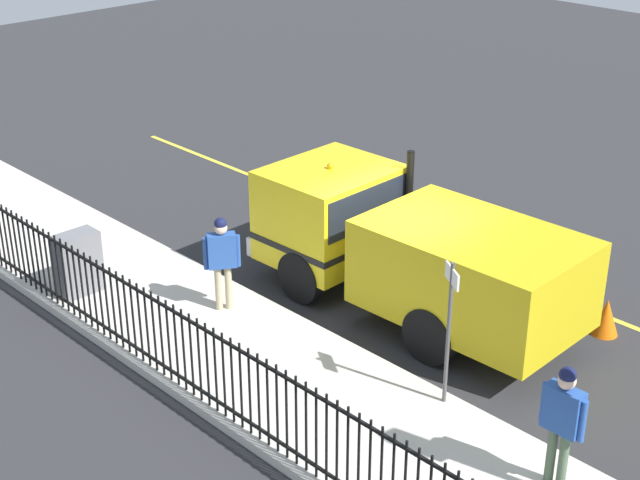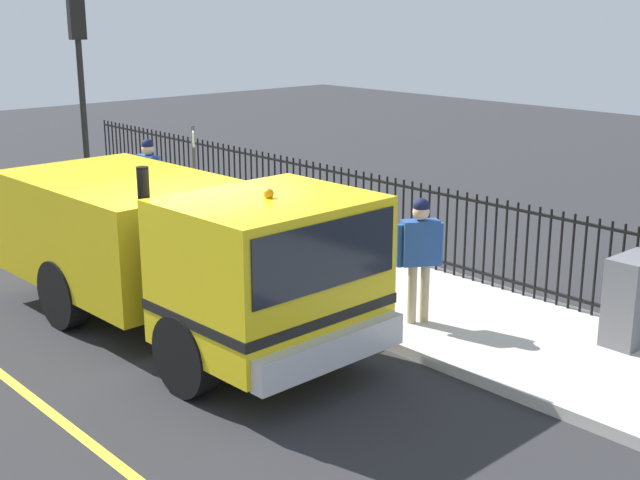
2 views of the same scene
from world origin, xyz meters
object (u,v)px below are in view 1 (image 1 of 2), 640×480
object	(u,v)px
work_truck	(399,242)
traffic_cone	(606,317)
worker_standing	(222,254)
street_sign	(449,317)
pedestrian_distant	(563,414)
utility_cabinet	(78,263)

from	to	relation	value
work_truck	traffic_cone	xyz separation A→B (m)	(-1.80, 3.06, -0.95)
worker_standing	street_sign	size ratio (longest dim) A/B	0.76
pedestrian_distant	utility_cabinet	size ratio (longest dim) A/B	1.54
worker_standing	utility_cabinet	size ratio (longest dim) A/B	1.51
worker_standing	traffic_cone	bearing A→B (deg)	-17.99
traffic_cone	pedestrian_distant	bearing A→B (deg)	22.14
work_truck	worker_standing	size ratio (longest dim) A/B	3.57
worker_standing	traffic_cone	world-z (taller)	worker_standing
worker_standing	traffic_cone	size ratio (longest dim) A/B	2.66
pedestrian_distant	street_sign	bearing A→B (deg)	168.69
worker_standing	traffic_cone	distance (m)	6.54
pedestrian_distant	street_sign	world-z (taller)	street_sign
utility_cabinet	pedestrian_distant	bearing A→B (deg)	100.15
pedestrian_distant	utility_cabinet	xyz separation A→B (m)	(1.59, -8.88, -0.51)
pedestrian_distant	utility_cabinet	bearing A→B (deg)	-170.02
work_truck	pedestrian_distant	distance (m)	5.24
utility_cabinet	traffic_cone	size ratio (longest dim) A/B	1.76
work_truck	street_sign	distance (m)	3.17
work_truck	pedestrian_distant	world-z (taller)	work_truck
work_truck	worker_standing	world-z (taller)	work_truck
worker_standing	traffic_cone	xyz separation A→B (m)	(-4.20, 4.94, -0.87)
worker_standing	pedestrian_distant	world-z (taller)	pedestrian_distant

